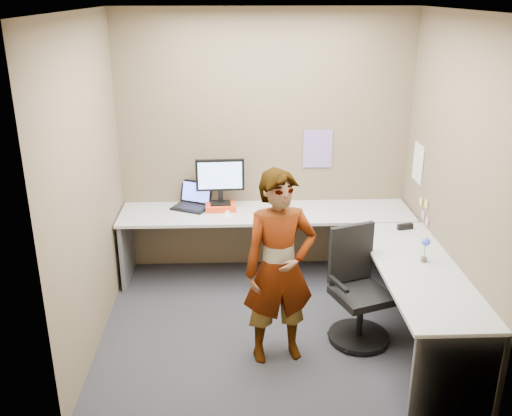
{
  "coord_description": "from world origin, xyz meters",
  "views": [
    {
      "loc": [
        -0.31,
        -4.42,
        2.84
      ],
      "look_at": [
        -0.13,
        0.25,
        1.05
      ],
      "focal_mm": 40.0,
      "sensor_mm": 36.0,
      "label": 1
    }
  ],
  "objects_px": {
    "desk": "(316,248)",
    "office_chair": "(357,296)",
    "person": "(279,268)",
    "monitor": "(220,178)"
  },
  "relations": [
    {
      "from": "person",
      "to": "desk",
      "type": "bearing_deg",
      "value": 51.98
    },
    {
      "from": "desk",
      "to": "person",
      "type": "distance_m",
      "value": 0.94
    },
    {
      "from": "monitor",
      "to": "office_chair",
      "type": "relative_size",
      "value": 0.5
    },
    {
      "from": "monitor",
      "to": "office_chair",
      "type": "distance_m",
      "value": 1.85
    },
    {
      "from": "desk",
      "to": "person",
      "type": "bearing_deg",
      "value": -116.65
    },
    {
      "from": "person",
      "to": "office_chair",
      "type": "bearing_deg",
      "value": 7.79
    },
    {
      "from": "office_chair",
      "to": "person",
      "type": "relative_size",
      "value": 0.61
    },
    {
      "from": "monitor",
      "to": "person",
      "type": "bearing_deg",
      "value": -74.66
    },
    {
      "from": "desk",
      "to": "office_chair",
      "type": "distance_m",
      "value": 0.67
    },
    {
      "from": "desk",
      "to": "office_chair",
      "type": "xyz_separation_m",
      "value": [
        0.28,
        -0.58,
        -0.19
      ]
    }
  ]
}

